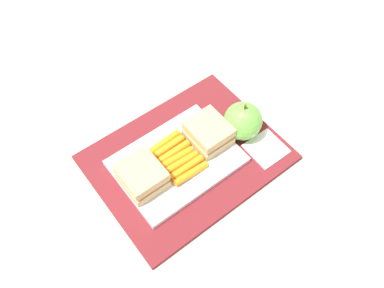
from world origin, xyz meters
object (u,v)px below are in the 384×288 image
object	(u,v)px
apple	(243,121)
paper_napkin	(266,149)
sandwich_half_right	(208,133)
carrot_sticks_bundle	(177,158)
sandwich_half_left	(142,176)
food_tray	(177,161)

from	to	relation	value
apple	paper_napkin	xyz separation A→B (m)	(0.01, -0.06, -0.04)
sandwich_half_right	carrot_sticks_bundle	bearing A→B (deg)	179.90
carrot_sticks_bundle	apple	xyz separation A→B (m)	(0.15, -0.02, 0.02)
sandwich_half_left	paper_napkin	world-z (taller)	sandwich_half_left
food_tray	sandwich_half_right	distance (m)	0.08
sandwich_half_right	carrot_sticks_bundle	world-z (taller)	sandwich_half_right
food_tray	carrot_sticks_bundle	distance (m)	0.01
food_tray	carrot_sticks_bundle	size ratio (longest dim) A/B	2.26
sandwich_half_right	paper_napkin	world-z (taller)	sandwich_half_right
carrot_sticks_bundle	apple	world-z (taller)	apple
sandwich_half_right	apple	distance (m)	0.07
sandwich_half_left	carrot_sticks_bundle	bearing A→B (deg)	0.09
food_tray	paper_napkin	distance (m)	0.18
food_tray	sandwich_half_left	distance (m)	0.08
carrot_sticks_bundle	paper_napkin	size ratio (longest dim) A/B	1.45
food_tray	apple	distance (m)	0.15
sandwich_half_left	sandwich_half_right	world-z (taller)	same
food_tray	carrot_sticks_bundle	world-z (taller)	carrot_sticks_bundle
carrot_sticks_bundle	sandwich_half_right	bearing A→B (deg)	-0.10
food_tray	sandwich_half_left	world-z (taller)	sandwich_half_left
sandwich_half_left	paper_napkin	xyz separation A→B (m)	(0.24, -0.08, -0.03)
carrot_sticks_bundle	paper_napkin	distance (m)	0.18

